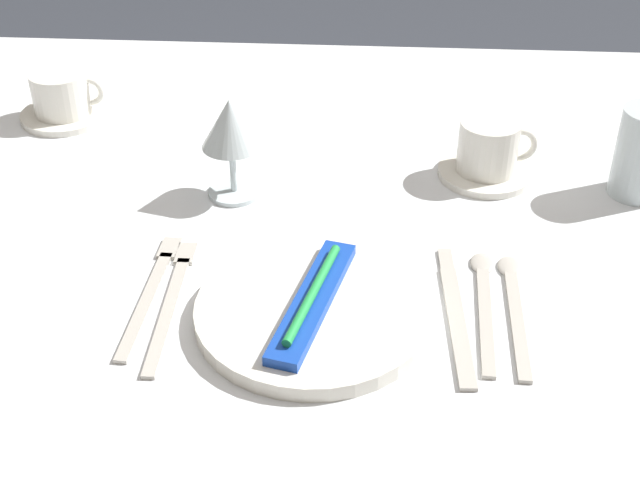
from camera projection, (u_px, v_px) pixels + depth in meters
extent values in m
cube|color=white|center=(298.00, 222.00, 1.13)|extent=(1.80, 1.10, 0.04)
cube|color=white|center=(324.00, 109.00, 1.65)|extent=(1.80, 0.01, 0.18)
cylinder|color=white|center=(313.00, 312.00, 0.94)|extent=(0.25, 0.25, 0.02)
cube|color=blue|center=(313.00, 301.00, 0.93)|extent=(0.09, 0.21, 0.01)
cylinder|color=green|center=(313.00, 293.00, 0.93)|extent=(0.05, 0.17, 0.01)
cube|color=beige|center=(167.00, 314.00, 0.95)|extent=(0.02, 0.20, 0.00)
cube|color=beige|center=(186.00, 254.00, 1.04)|extent=(0.02, 0.04, 0.00)
cube|color=beige|center=(145.00, 304.00, 0.96)|extent=(0.02, 0.19, 0.00)
cube|color=beige|center=(169.00, 249.00, 1.05)|extent=(0.02, 0.04, 0.00)
cube|color=beige|center=(457.00, 325.00, 0.93)|extent=(0.03, 0.20, 0.00)
cube|color=beige|center=(447.00, 263.00, 1.02)|extent=(0.02, 0.06, 0.00)
cube|color=beige|center=(486.00, 319.00, 0.94)|extent=(0.02, 0.18, 0.00)
ellipsoid|color=beige|center=(482.00, 263.00, 1.02)|extent=(0.03, 0.04, 0.01)
cube|color=beige|center=(517.00, 323.00, 0.94)|extent=(0.02, 0.18, 0.00)
ellipsoid|color=beige|center=(510.00, 267.00, 1.02)|extent=(0.03, 0.04, 0.01)
cylinder|color=white|center=(65.00, 115.00, 1.34)|extent=(0.13, 0.13, 0.01)
cylinder|color=white|center=(61.00, 92.00, 1.32)|extent=(0.09, 0.09, 0.06)
torus|color=white|center=(90.00, 91.00, 1.31)|extent=(0.04, 0.01, 0.04)
cylinder|color=white|center=(485.00, 172.00, 1.19)|extent=(0.13, 0.13, 0.01)
cylinder|color=white|center=(488.00, 146.00, 1.17)|extent=(0.08, 0.08, 0.07)
torus|color=white|center=(519.00, 145.00, 1.17)|extent=(0.05, 0.01, 0.05)
cylinder|color=silver|center=(235.00, 192.00, 1.16)|extent=(0.07, 0.07, 0.01)
cylinder|color=silver|center=(233.00, 168.00, 1.13)|extent=(0.01, 0.01, 0.06)
cone|color=silver|center=(230.00, 123.00, 1.10)|extent=(0.08, 0.08, 0.06)
cylinder|color=#C68C1E|center=(639.00, 175.00, 1.14)|extent=(0.07, 0.07, 0.05)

